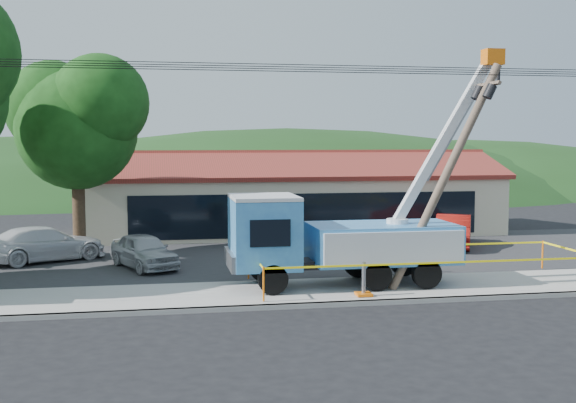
# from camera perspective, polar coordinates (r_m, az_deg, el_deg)

# --- Properties ---
(ground) EXTENTS (120.00, 120.00, 0.00)m
(ground) POSITION_cam_1_polar(r_m,az_deg,el_deg) (20.77, 0.06, -9.82)
(ground) COLOR black
(ground) RESTS_ON ground
(curb) EXTENTS (60.00, 0.25, 0.15)m
(curb) POSITION_cam_1_polar(r_m,az_deg,el_deg) (22.76, -0.92, -8.31)
(curb) COLOR #9A9690
(curb) RESTS_ON ground
(sidewalk) EXTENTS (60.00, 4.00, 0.15)m
(sidewalk) POSITION_cam_1_polar(r_m,az_deg,el_deg) (24.59, -1.66, -7.30)
(sidewalk) COLOR #9A9690
(sidewalk) RESTS_ON ground
(parking_lot) EXTENTS (60.00, 12.00, 0.10)m
(parking_lot) POSITION_cam_1_polar(r_m,az_deg,el_deg) (32.38, -3.83, -4.36)
(parking_lot) COLOR #28282B
(parking_lot) RESTS_ON ground
(strip_mall) EXTENTS (22.50, 8.53, 4.67)m
(strip_mall) POSITION_cam_1_polar(r_m,az_deg,el_deg) (40.60, 0.47, 0.15)
(strip_mall) COLOR beige
(strip_mall) RESTS_ON ground
(tree_lot) EXTENTS (6.30, 5.60, 8.94)m
(tree_lot) POSITION_cam_1_polar(r_m,az_deg,el_deg) (32.92, -16.37, 6.36)
(tree_lot) COLOR #332316
(tree_lot) RESTS_ON ground
(hill_west) EXTENTS (78.40, 56.00, 28.00)m
(hill_west) POSITION_cam_1_polar(r_m,az_deg,el_deg) (75.78, -19.03, 0.71)
(hill_west) COLOR #183714
(hill_west) RESTS_ON ground
(hill_center) EXTENTS (89.60, 64.00, 32.00)m
(hill_center) POSITION_cam_1_polar(r_m,az_deg,el_deg) (76.17, -0.09, 1.00)
(hill_center) COLOR #183714
(hill_center) RESTS_ON ground
(hill_east) EXTENTS (72.80, 52.00, 26.00)m
(hill_east) POSITION_cam_1_polar(r_m,az_deg,el_deg) (82.15, 13.77, 1.15)
(hill_east) COLOR #183714
(hill_east) RESTS_ON ground
(utility_truck) EXTENTS (9.79, 4.30, 8.30)m
(utility_truck) POSITION_cam_1_polar(r_m,az_deg,el_deg) (25.41, 3.78, -2.86)
(utility_truck) COLOR black
(utility_truck) RESTS_ON ground
(leaning_pole) EXTENTS (3.97, 1.66, 7.83)m
(leaning_pole) POSITION_cam_1_polar(r_m,az_deg,el_deg) (25.44, 12.72, 2.85)
(leaning_pole) COLOR brown
(leaning_pole) RESTS_ON ground
(caution_tape) EXTENTS (11.83, 3.82, 1.10)m
(caution_tape) POSITION_cam_1_polar(r_m,az_deg,el_deg) (26.21, 10.30, -4.62)
(caution_tape) COLOR orange
(caution_tape) RESTS_ON ground
(car_silver) EXTENTS (3.15, 4.41, 1.39)m
(car_silver) POSITION_cam_1_polar(r_m,az_deg,el_deg) (29.83, -11.28, -5.36)
(car_silver) COLOR #A5A8AC
(car_silver) RESTS_ON ground
(car_red) EXTENTS (3.44, 4.91, 1.53)m
(car_red) POSITION_cam_1_polar(r_m,az_deg,el_deg) (35.76, 12.89, -3.67)
(car_red) COLOR #A21610
(car_red) RESTS_ON ground
(car_white) EXTENTS (5.49, 4.28, 1.49)m
(car_white) POSITION_cam_1_polar(r_m,az_deg,el_deg) (32.54, -18.62, -4.66)
(car_white) COLOR silver
(car_white) RESTS_ON ground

